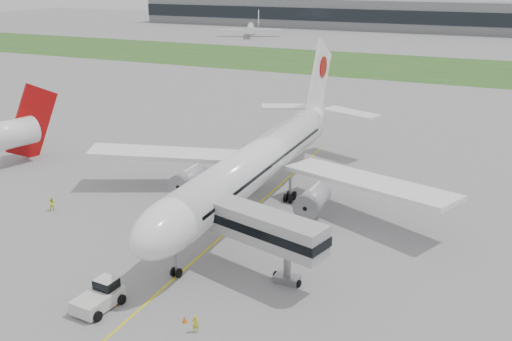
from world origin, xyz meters
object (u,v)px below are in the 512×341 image
at_px(airliner, 260,160).
at_px(neighbor_aircraft, 9,133).
at_px(pushback_tug, 100,296).
at_px(ground_crew_near, 195,324).
at_px(jet_bridge, 251,224).

xyz_separation_m(airliner, neighbor_aircraft, (-39.73, -1.12, -0.87)).
relative_size(pushback_tug, ground_crew_near, 2.94).
bearing_deg(airliner, pushback_tug, -97.05).
relative_size(airliner, neighbor_aircraft, 3.60).
xyz_separation_m(airliner, jet_bridge, (6.10, -16.19, -0.64)).
height_order(airliner, pushback_tug, airliner).
xyz_separation_m(pushback_tug, neighbor_aircraft, (-36.41, 25.72, 3.76)).
bearing_deg(jet_bridge, pushback_tug, -115.85).
height_order(airliner, neighbor_aircraft, airliner).
bearing_deg(jet_bridge, neighbor_aircraft, 177.44).
distance_m(airliner, ground_crew_near, 27.87).
bearing_deg(airliner, neighbor_aircraft, -178.38).
relative_size(airliner, ground_crew_near, 34.69).
distance_m(airliner, jet_bridge, 17.31).
relative_size(pushback_tug, neighbor_aircraft, 0.30).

